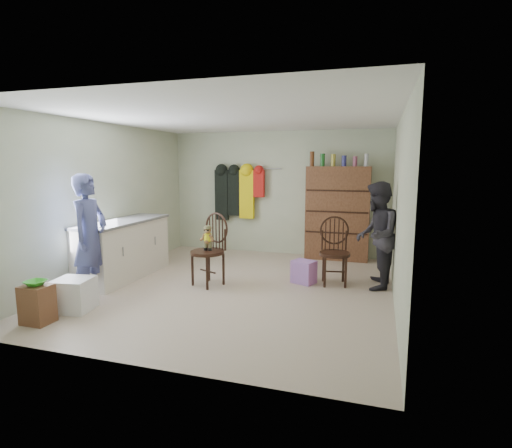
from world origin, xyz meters
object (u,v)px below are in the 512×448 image
(chair_front, at_px, (210,245))
(chair_far, at_px, (335,248))
(dresser, at_px, (337,213))
(counter, at_px, (124,249))

(chair_front, height_order, chair_far, chair_front)
(chair_far, height_order, dresser, dresser)
(chair_far, bearing_deg, dresser, 83.15)
(counter, height_order, chair_far, chair_far)
(counter, xyz_separation_m, chair_front, (1.52, 0.04, 0.15))
(chair_front, xyz_separation_m, dresser, (1.68, 2.26, 0.29))
(chair_front, bearing_deg, chair_far, 41.80)
(counter, xyz_separation_m, dresser, (3.20, 2.30, 0.44))
(counter, bearing_deg, dresser, 35.69)
(counter, xyz_separation_m, chair_far, (3.33, 0.64, 0.09))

